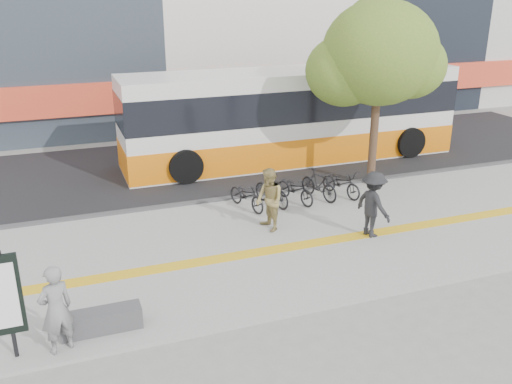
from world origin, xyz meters
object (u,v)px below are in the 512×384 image
object	(u,v)px
signboard	(6,297)
street_tree	(377,55)
pedestrian_dark	(373,204)
pedestrian_tan	(269,200)
bench	(101,321)
seated_woman	(56,309)
bus	(292,118)

from	to	relation	value
signboard	street_tree	xyz separation A→B (m)	(11.38, 6.33, 3.15)
street_tree	pedestrian_dark	world-z (taller)	street_tree
street_tree	pedestrian_tan	bearing A→B (deg)	-151.92
pedestrian_dark	signboard	bearing A→B (deg)	92.69
bench	pedestrian_tan	distance (m)	6.12
signboard	pedestrian_tan	bearing A→B (deg)	29.78
pedestrian_tan	street_tree	bearing A→B (deg)	111.28
street_tree	seated_woman	world-z (taller)	street_tree
bench	pedestrian_tan	xyz separation A→B (m)	(4.99, 3.47, 0.68)
pedestrian_tan	pedestrian_dark	world-z (taller)	pedestrian_dark
pedestrian_dark	street_tree	bearing A→B (deg)	-42.07
bench	street_tree	xyz separation A→B (m)	(9.78, 6.02, 4.21)
pedestrian_tan	pedestrian_dark	size ratio (longest dim) A/B	0.97
bus	street_tree	bearing A→B (deg)	-69.55
signboard	street_tree	distance (m)	13.40
pedestrian_dark	bus	bearing A→B (deg)	-18.74
bus	seated_woman	distance (m)	13.69
signboard	street_tree	size ratio (longest dim) A/B	0.35
bus	pedestrian_dark	xyz separation A→B (m)	(-0.87, -7.58, -0.72)
bench	seated_woman	distance (m)	1.12
street_tree	pedestrian_tan	size ratio (longest dim) A/B	3.48
signboard	pedestrian_tan	xyz separation A→B (m)	(6.59, 3.77, -0.38)
street_tree	bus	world-z (taller)	street_tree
bench	seated_woman	size ratio (longest dim) A/B	0.89
bus	seated_woman	world-z (taller)	bus
signboard	pedestrian_dark	distance (m)	9.45
signboard	street_tree	world-z (taller)	street_tree
signboard	pedestrian_tan	world-z (taller)	signboard
street_tree	seated_woman	distance (m)	12.87
bench	street_tree	size ratio (longest dim) A/B	0.25
pedestrian_dark	seated_woman	bearing A→B (deg)	94.64
bench	pedestrian_tan	world-z (taller)	pedestrian_tan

